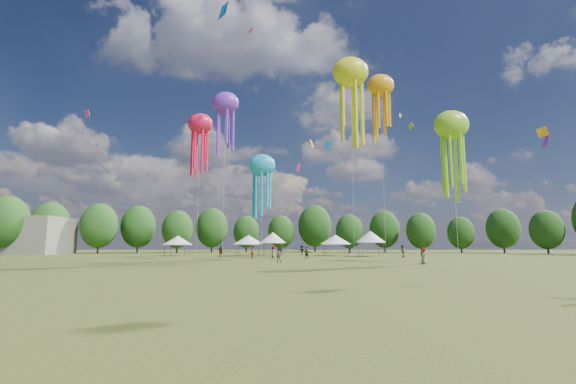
{
  "coord_description": "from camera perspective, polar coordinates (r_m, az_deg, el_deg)",
  "views": [
    {
      "loc": [
        -2.22,
        -15.43,
        1.94
      ],
      "look_at": [
        -2.38,
        15.0,
        6.0
      ],
      "focal_mm": 24.86,
      "sensor_mm": 36.0,
      "label": 1
    }
  ],
  "objects": [
    {
      "name": "treeline",
      "position": [
        78.1,
        -0.91,
        -4.22
      ],
      "size": [
        201.57,
        95.24,
        13.43
      ],
      "color": "#38281C",
      "rests_on": "ground"
    },
    {
      "name": "spectators_far",
      "position": [
        61.68,
        3.5,
        -8.55
      ],
      "size": [
        29.78,
        31.97,
        1.92
      ],
      "color": "gray",
      "rests_on": "ground"
    },
    {
      "name": "ground",
      "position": [
        15.71,
        8.71,
        -14.61
      ],
      "size": [
        300.0,
        300.0,
        0.0
      ],
      "primitive_type": "plane",
      "color": "#384416",
      "rests_on": "ground"
    },
    {
      "name": "show_kites",
      "position": [
        59.13,
        5.9,
        11.07
      ],
      "size": [
        35.76,
        28.01,
        32.01
      ],
      "color": "purple",
      "rests_on": "ground"
    },
    {
      "name": "spectator_near",
      "position": [
        45.52,
        -1.4,
        -9.04
      ],
      "size": [
        0.86,
        0.71,
        1.59
      ],
      "primitive_type": "imported",
      "rotation": [
        0.0,
        0.0,
        2.99
      ],
      "color": "gray",
      "rests_on": "ground"
    },
    {
      "name": "festival_tents",
      "position": [
        72.72,
        -0.61,
        -6.73
      ],
      "size": [
        39.8,
        10.26,
        4.39
      ],
      "color": "#47474C",
      "rests_on": "ground"
    },
    {
      "name": "small_kites",
      "position": [
        62.18,
        1.42,
        18.53
      ],
      "size": [
        74.79,
        61.53,
        43.94
      ],
      "color": "purple",
      "rests_on": "ground"
    }
  ]
}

